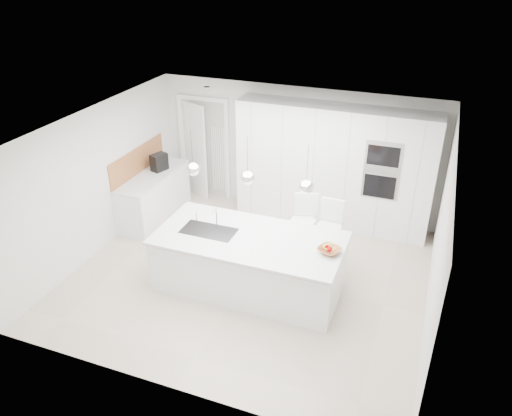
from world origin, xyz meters
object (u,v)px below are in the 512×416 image
at_px(island_base, 248,265).
at_px(bar_stool_right, 328,236).
at_px(espresso_machine, 159,162).
at_px(bar_stool_left, 303,231).
at_px(fruit_bowl, 329,250).

bearing_deg(island_base, bar_stool_right, 44.00).
bearing_deg(island_base, espresso_machine, 145.19).
bearing_deg(bar_stool_right, island_base, -134.07).
height_order(espresso_machine, bar_stool_left, espresso_machine).
distance_m(island_base, bar_stool_right, 1.42).
relative_size(espresso_machine, bar_stool_left, 0.27).
height_order(fruit_bowl, espresso_machine, espresso_machine).
xyz_separation_m(island_base, fruit_bowl, (1.22, 0.05, 0.51)).
height_order(island_base, espresso_machine, espresso_machine).
relative_size(espresso_machine, bar_stool_right, 0.28).
height_order(espresso_machine, bar_stool_right, espresso_machine).
bearing_deg(bar_stool_right, fruit_bowl, -75.37).
relative_size(island_base, bar_stool_left, 2.31).
distance_m(espresso_machine, bar_stool_right, 3.66).
distance_m(espresso_machine, bar_stool_left, 3.23).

